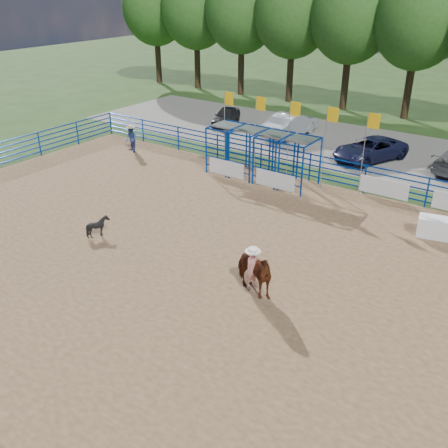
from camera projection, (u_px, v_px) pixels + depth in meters
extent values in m
plane|color=#314E1F|center=(191.00, 258.00, 19.19)|extent=(120.00, 120.00, 0.00)
cube|color=olive|center=(191.00, 258.00, 19.19)|extent=(30.00, 20.00, 0.02)
cube|color=gray|center=(359.00, 147.00, 31.61)|extent=(40.00, 10.00, 0.01)
cube|color=white|center=(438.00, 228.00, 20.51)|extent=(1.71, 1.07, 0.85)
imported|color=#5E2912|center=(252.00, 272.00, 16.68)|extent=(2.17, 1.49, 1.68)
imported|color=#A41C17|center=(253.00, 251.00, 16.32)|extent=(0.49, 0.60, 1.43)
cylinder|color=white|center=(254.00, 230.00, 15.99)|extent=(0.54, 0.54, 0.12)
imported|color=black|center=(98.00, 226.00, 20.57)|extent=(1.03, 0.98, 0.89)
imported|color=navy|center=(131.00, 139.00, 30.46)|extent=(0.90, 0.79, 1.57)
cylinder|color=tan|center=(130.00, 127.00, 30.11)|extent=(0.56, 0.56, 0.11)
imported|color=black|center=(226.00, 116.00, 36.24)|extent=(2.54, 3.88, 1.23)
imported|color=gray|center=(291.00, 124.00, 33.58)|extent=(1.95, 4.87, 1.57)
imported|color=#151734|center=(370.00, 149.00, 29.15)|extent=(3.87, 5.15, 1.30)
cube|color=white|center=(226.00, 168.00, 26.59)|extent=(2.20, 0.04, 0.85)
cube|color=white|center=(275.00, 180.00, 25.04)|extent=(2.20, 0.04, 0.85)
cube|color=white|center=(384.00, 188.00, 24.15)|extent=(2.40, 0.04, 0.85)
cylinder|color=#3F2B19|center=(158.00, 58.00, 50.08)|extent=(0.56, 0.56, 4.80)
ellipsoid|color=#274F19|center=(155.00, 2.00, 47.78)|extent=(6.40, 6.40, 7.36)
cylinder|color=#3F2B19|center=(197.00, 62.00, 47.49)|extent=(0.56, 0.56, 4.80)
ellipsoid|color=#274F19|center=(196.00, 3.00, 45.19)|extent=(6.40, 6.40, 7.36)
cylinder|color=#3F2B19|center=(241.00, 67.00, 44.89)|extent=(0.56, 0.56, 4.80)
ellipsoid|color=#274F19|center=(242.00, 5.00, 42.60)|extent=(6.40, 6.40, 7.36)
cylinder|color=#3F2B19|center=(290.00, 73.00, 42.30)|extent=(0.56, 0.56, 4.80)
ellipsoid|color=#274F19|center=(294.00, 7.00, 40.01)|extent=(6.40, 6.40, 7.36)
cylinder|color=#3F2B19|center=(345.00, 79.00, 39.71)|extent=(0.56, 0.56, 4.80)
ellipsoid|color=#274F19|center=(353.00, 9.00, 37.42)|extent=(6.40, 6.40, 7.36)
cylinder|color=#3F2B19|center=(409.00, 86.00, 37.12)|extent=(0.56, 0.56, 4.80)
ellipsoid|color=#274F19|center=(421.00, 11.00, 34.82)|extent=(6.40, 6.40, 7.36)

